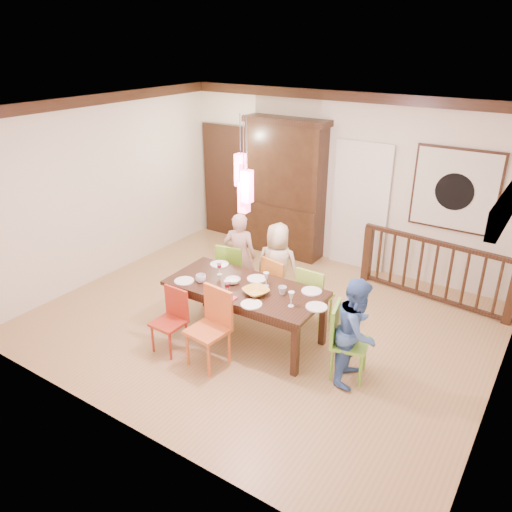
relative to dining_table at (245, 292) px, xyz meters
The scene contains 36 objects.
floor 0.80m from the dining_table, 92.97° to the left, with size 6.00×6.00×0.00m, color #A77A51.
ceiling 2.28m from the dining_table, 92.97° to the left, with size 6.00×6.00×0.00m, color white.
wall_back 3.05m from the dining_table, 90.45° to the left, with size 6.00×6.00×0.00m, color beige.
wall_left 3.16m from the dining_table, behind, with size 5.00×5.00×0.00m, color beige.
crown_molding 2.20m from the dining_table, 92.97° to the left, with size 6.00×5.00×0.16m, color black, non-canonical shape.
panel_door 3.80m from the dining_table, 129.88° to the left, with size 1.04×0.07×2.24m, color black.
white_doorway 2.96m from the dining_table, 83.61° to the left, with size 0.97×0.05×2.22m, color silver.
painting 3.54m from the dining_table, 58.60° to the left, with size 1.25×0.06×1.25m.
pendant_cluster 1.44m from the dining_table, 32.01° to the right, with size 0.27×0.21×1.14m.
dining_table is the anchor object (origin of this frame).
chair_far_left 1.11m from the dining_table, 133.19° to the left, with size 0.48×0.48×0.91m.
chair_far_mid 0.81m from the dining_table, 84.68° to the left, with size 0.48×0.48×0.89m.
chair_far_right 1.01m from the dining_table, 51.23° to the left, with size 0.41×0.41×0.90m.
chair_near_left 1.02m from the dining_table, 128.24° to the right, with size 0.38×0.38×0.82m.
chair_near_mid 0.76m from the dining_table, 92.15° to the right, with size 0.48×0.48×0.97m.
chair_end_right 1.49m from the dining_table, ahead, with size 0.50×0.50×0.91m.
china_hutch 2.99m from the dining_table, 110.58° to the left, with size 1.54×0.46×2.43m.
balustrade 2.99m from the dining_table, 53.49° to the left, with size 2.33×0.31×0.96m.
person_far_left 1.13m from the dining_table, 128.49° to the left, with size 0.49×0.32×1.35m, color beige.
person_far_mid 0.91m from the dining_table, 93.98° to the left, with size 0.64×0.42×1.31m, color beige.
person_end_right 1.56m from the dining_table, ahead, with size 0.63×0.49×1.29m, color #4571C2.
serving_bowl 0.28m from the dining_table, 22.59° to the right, with size 0.31×0.31×0.08m, color gold.
small_bowl 0.22m from the dining_table, behind, with size 0.20×0.20×0.06m, color white.
cup_left 0.61m from the dining_table, 158.65° to the right, with size 0.14×0.14×0.11m, color silver.
cup_right 0.53m from the dining_table, 10.66° to the left, with size 0.11×0.11×0.10m, color silver.
plate_far_left 0.77m from the dining_table, 152.80° to the left, with size 0.26×0.26×0.01m, color white.
plate_far_mid 0.27m from the dining_table, 87.09° to the left, with size 0.26×0.26×0.01m, color white.
plate_far_right 0.86m from the dining_table, 24.00° to the left, with size 0.26×0.26×0.01m, color white.
plate_near_left 0.82m from the dining_table, 156.83° to the right, with size 0.26×0.26×0.01m, color white.
plate_near_mid 0.49m from the dining_table, 46.23° to the right, with size 0.26×0.26×0.01m, color white.
plate_end_right 1.02m from the dining_table, ahead, with size 0.26×0.26×0.01m, color white.
wine_glass_a 0.53m from the dining_table, 168.65° to the left, with size 0.08×0.08×0.19m, color #590C19, non-canonical shape.
wine_glass_b 0.33m from the dining_table, 37.35° to the left, with size 0.08×0.08×0.19m, color silver, non-canonical shape.
wine_glass_c 0.35m from the dining_table, 102.47° to the right, with size 0.08×0.08×0.19m, color #590C19, non-canonical shape.
wine_glass_d 0.77m from the dining_table, ahead, with size 0.08×0.08×0.19m, color silver, non-canonical shape.
napkin 0.38m from the dining_table, 87.99° to the right, with size 0.18×0.14×0.01m, color #D83359.
Camera 1 is at (3.27, -5.11, 3.71)m, focal length 35.00 mm.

